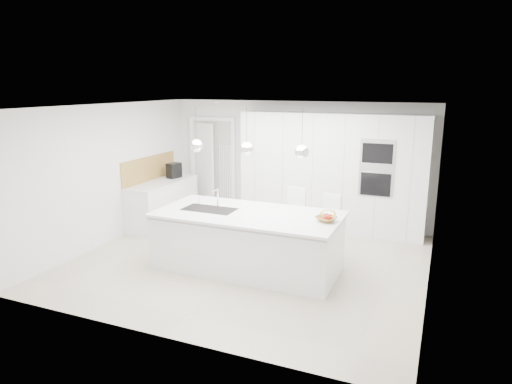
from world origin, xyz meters
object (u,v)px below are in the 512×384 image
at_px(fruit_bowl, 326,219).
at_px(espresso_machine, 174,170).
at_px(bar_stool_left, 294,221).
at_px(bar_stool_right, 329,227).
at_px(island_base, 247,243).

xyz_separation_m(fruit_bowl, espresso_machine, (-3.75, 1.85, 0.12)).
bearing_deg(fruit_bowl, bar_stool_left, 130.86).
distance_m(bar_stool_left, bar_stool_right, 0.62).
distance_m(fruit_bowl, espresso_machine, 4.18).
xyz_separation_m(espresso_machine, bar_stool_right, (3.58, -0.96, -0.53)).
bearing_deg(espresso_machine, bar_stool_right, -2.06).
bearing_deg(bar_stool_left, bar_stool_right, 11.62).
xyz_separation_m(island_base, fruit_bowl, (1.22, 0.07, 0.51)).
xyz_separation_m(island_base, espresso_machine, (-2.53, 1.93, 0.63)).
relative_size(fruit_bowl, bar_stool_right, 0.28).
relative_size(bar_stool_left, bar_stool_right, 1.06).
bearing_deg(fruit_bowl, bar_stool_right, 100.57).
relative_size(espresso_machine, bar_stool_right, 0.30).
bearing_deg(bar_stool_right, espresso_machine, 177.87).
distance_m(espresso_machine, bar_stool_right, 3.75).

